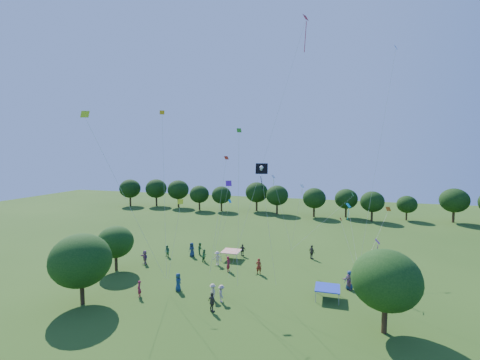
{
  "coord_description": "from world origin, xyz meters",
  "views": [
    {
      "loc": [
        8.2,
        -13.66,
        13.53
      ],
      "look_at": [
        0.0,
        14.0,
        11.0
      ],
      "focal_mm": 24.0,
      "sensor_mm": 36.0,
      "label": 1
    }
  ],
  "objects_px": {
    "near_tree_north": "(115,242)",
    "tent_blue": "(328,288)",
    "red_high_kite": "(291,70)",
    "near_tree_east": "(386,280)",
    "near_tree_west": "(81,260)",
    "pirate_kite": "(262,171)",
    "tent_red_stripe": "(231,251)"
  },
  "relations": [
    {
      "from": "near_tree_north",
      "to": "near_tree_east",
      "type": "distance_m",
      "value": 28.07
    },
    {
      "from": "near_tree_north",
      "to": "tent_blue",
      "type": "xyz_separation_m",
      "value": [
        23.38,
        -0.54,
        -2.29
      ]
    },
    {
      "from": "pirate_kite",
      "to": "near_tree_north",
      "type": "bearing_deg",
      "value": 170.71
    },
    {
      "from": "tent_red_stripe",
      "to": "pirate_kite",
      "type": "distance_m",
      "value": 16.15
    },
    {
      "from": "red_high_kite",
      "to": "near_tree_west",
      "type": "bearing_deg",
      "value": -145.5
    },
    {
      "from": "tent_blue",
      "to": "red_high_kite",
      "type": "distance_m",
      "value": 21.74
    },
    {
      "from": "near_tree_west",
      "to": "near_tree_east",
      "type": "xyz_separation_m",
      "value": [
        25.15,
        2.69,
        0.09
      ]
    },
    {
      "from": "near_tree_west",
      "to": "near_tree_east",
      "type": "bearing_deg",
      "value": 6.1
    },
    {
      "from": "near_tree_north",
      "to": "tent_red_stripe",
      "type": "xyz_separation_m",
      "value": [
        11.45,
        7.38,
        -2.29
      ]
    },
    {
      "from": "near_tree_east",
      "to": "red_high_kite",
      "type": "xyz_separation_m",
      "value": [
        -8.4,
        8.82,
        17.86
      ]
    },
    {
      "from": "tent_red_stripe",
      "to": "pirate_kite",
      "type": "bearing_deg",
      "value": -58.88
    },
    {
      "from": "near_tree_north",
      "to": "pirate_kite",
      "type": "bearing_deg",
      "value": -9.29
    },
    {
      "from": "near_tree_east",
      "to": "pirate_kite",
      "type": "relative_size",
      "value": 0.56
    },
    {
      "from": "tent_blue",
      "to": "pirate_kite",
      "type": "distance_m",
      "value": 12.47
    },
    {
      "from": "near_tree_east",
      "to": "near_tree_west",
      "type": "bearing_deg",
      "value": -173.9
    },
    {
      "from": "tent_blue",
      "to": "red_high_kite",
      "type": "xyz_separation_m",
      "value": [
        -4.19,
        4.26,
        20.9
      ]
    },
    {
      "from": "red_high_kite",
      "to": "tent_blue",
      "type": "bearing_deg",
      "value": -45.44
    },
    {
      "from": "tent_red_stripe",
      "to": "red_high_kite",
      "type": "height_order",
      "value": "red_high_kite"
    },
    {
      "from": "near_tree_west",
      "to": "near_tree_north",
      "type": "relative_size",
      "value": 1.23
    },
    {
      "from": "near_tree_west",
      "to": "pirate_kite",
      "type": "distance_m",
      "value": 17.81
    },
    {
      "from": "pirate_kite",
      "to": "red_high_kite",
      "type": "relative_size",
      "value": 0.42
    },
    {
      "from": "near_tree_north",
      "to": "red_high_kite",
      "type": "bearing_deg",
      "value": 10.96
    },
    {
      "from": "near_tree_north",
      "to": "near_tree_west",
      "type": "bearing_deg",
      "value": -72.59
    },
    {
      "from": "near_tree_north",
      "to": "pirate_kite",
      "type": "relative_size",
      "value": 0.46
    },
    {
      "from": "near_tree_north",
      "to": "tent_blue",
      "type": "bearing_deg",
      "value": -1.32
    },
    {
      "from": "near_tree_west",
      "to": "tent_red_stripe",
      "type": "height_order",
      "value": "near_tree_west"
    },
    {
      "from": "tent_red_stripe",
      "to": "red_high_kite",
      "type": "distance_m",
      "value": 22.59
    },
    {
      "from": "tent_red_stripe",
      "to": "tent_blue",
      "type": "bearing_deg",
      "value": -33.58
    },
    {
      "from": "near_tree_east",
      "to": "red_high_kite",
      "type": "distance_m",
      "value": 21.62
    },
    {
      "from": "tent_red_stripe",
      "to": "tent_blue",
      "type": "distance_m",
      "value": 14.31
    },
    {
      "from": "near_tree_west",
      "to": "near_tree_north",
      "type": "height_order",
      "value": "near_tree_west"
    },
    {
      "from": "red_high_kite",
      "to": "near_tree_east",
      "type": "bearing_deg",
      "value": -46.4
    }
  ]
}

